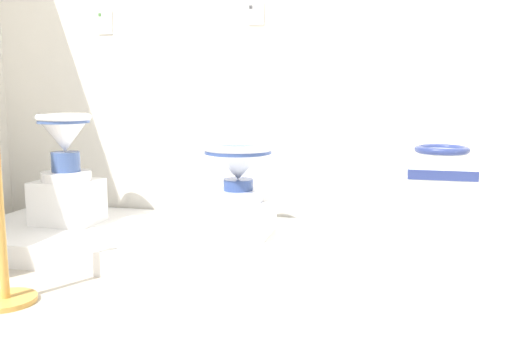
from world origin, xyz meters
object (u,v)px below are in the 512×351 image
(antique_toilet_central_ornate, at_px, (238,164))
(plinth_block_tall_cobalt, at_px, (438,236))
(info_placard_first, at_px, (105,22))
(plinth_block_central_ornate, at_px, (238,217))
(antique_toilet_tall_cobalt, at_px, (440,185))
(stanchion_post_near_left, at_px, (2,246))
(antique_toilet_pale_glazed, at_px, (65,140))
(info_placard_second, at_px, (256,13))
(plinth_block_pale_glazed, at_px, (68,202))

(antique_toilet_central_ornate, height_order, plinth_block_tall_cobalt, antique_toilet_central_ornate)
(plinth_block_tall_cobalt, bearing_deg, info_placard_first, 167.23)
(plinth_block_central_ornate, distance_m, antique_toilet_tall_cobalt, 1.12)
(antique_toilet_tall_cobalt, bearing_deg, stanchion_post_near_left, -153.29)
(info_placard_first, height_order, stanchion_post_near_left, info_placard_first)
(antique_toilet_pale_glazed, distance_m, info_placard_second, 1.43)
(plinth_block_tall_cobalt, height_order, info_placard_first, info_placard_first)
(antique_toilet_pale_glazed, xyz_separation_m, antique_toilet_central_ornate, (1.11, 0.01, -0.12))
(plinth_block_central_ornate, height_order, plinth_block_tall_cobalt, plinth_block_central_ornate)
(plinth_block_central_ornate, xyz_separation_m, antique_toilet_tall_cobalt, (1.10, 0.00, 0.24))
(antique_toilet_pale_glazed, relative_size, plinth_block_central_ornate, 1.10)
(antique_toilet_tall_cobalt, xyz_separation_m, info_placard_second, (-1.12, 0.49, 0.97))
(antique_toilet_tall_cobalt, bearing_deg, plinth_block_central_ornate, -179.91)
(plinth_block_pale_glazed, xyz_separation_m, plinth_block_tall_cobalt, (2.21, 0.01, -0.07))
(info_placard_second, bearing_deg, plinth_block_central_ornate, -87.29)
(antique_toilet_central_ornate, bearing_deg, stanchion_post_near_left, -130.39)
(plinth_block_central_ornate, bearing_deg, info_placard_second, 92.71)
(antique_toilet_central_ornate, distance_m, plinth_block_tall_cobalt, 1.15)
(antique_toilet_central_ornate, bearing_deg, plinth_block_tall_cobalt, 0.09)
(plinth_block_pale_glazed, xyz_separation_m, info_placard_first, (0.02, 0.50, 1.15))
(plinth_block_tall_cobalt, relative_size, stanchion_post_near_left, 0.37)
(plinth_block_tall_cobalt, xyz_separation_m, info_placard_second, (-1.12, 0.49, 1.24))
(plinth_block_central_ornate, height_order, antique_toilet_central_ornate, antique_toilet_central_ornate)
(plinth_block_central_ornate, relative_size, antique_toilet_central_ornate, 0.94)
(antique_toilet_central_ornate, relative_size, info_placard_second, 3.02)
(plinth_block_pale_glazed, relative_size, stanchion_post_near_left, 0.39)
(antique_toilet_tall_cobalt, relative_size, stanchion_post_near_left, 0.43)
(info_placard_second, xyz_separation_m, stanchion_post_near_left, (-0.80, -1.46, -1.16))
(antique_toilet_pale_glazed, relative_size, antique_toilet_central_ornate, 1.03)
(antique_toilet_tall_cobalt, bearing_deg, plinth_block_pale_glazed, -179.77)
(antique_toilet_tall_cobalt, relative_size, info_placard_first, 2.65)
(plinth_block_pale_glazed, relative_size, plinth_block_tall_cobalt, 1.04)
(antique_toilet_central_ornate, relative_size, plinth_block_tall_cobalt, 1.11)
(info_placard_first, bearing_deg, antique_toilet_central_ornate, -24.63)
(stanchion_post_near_left, bearing_deg, info_placard_second, 61.39)
(plinth_block_central_ornate, distance_m, info_placard_second, 1.30)
(antique_toilet_central_ornate, relative_size, info_placard_first, 2.54)
(antique_toilet_pale_glazed, distance_m, stanchion_post_near_left, 1.07)
(plinth_block_tall_cobalt, bearing_deg, plinth_block_central_ornate, -179.91)
(plinth_block_pale_glazed, distance_m, plinth_block_tall_cobalt, 2.21)
(antique_toilet_tall_cobalt, height_order, info_placard_second, info_placard_second)
(plinth_block_central_ornate, xyz_separation_m, plinth_block_tall_cobalt, (1.10, 0.00, -0.04))
(plinth_block_pale_glazed, bearing_deg, info_placard_first, 87.19)
(info_placard_first, bearing_deg, plinth_block_tall_cobalt, -12.77)
(antique_toilet_central_ornate, relative_size, stanchion_post_near_left, 0.41)
(antique_toilet_central_ornate, bearing_deg, plinth_block_pale_glazed, -179.62)
(plinth_block_pale_glazed, height_order, antique_toilet_pale_glazed, antique_toilet_pale_glazed)
(plinth_block_pale_glazed, height_order, info_placard_second, info_placard_second)
(antique_toilet_tall_cobalt, relative_size, info_placard_second, 3.15)
(info_placard_second, bearing_deg, antique_toilet_central_ornate, -87.29)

